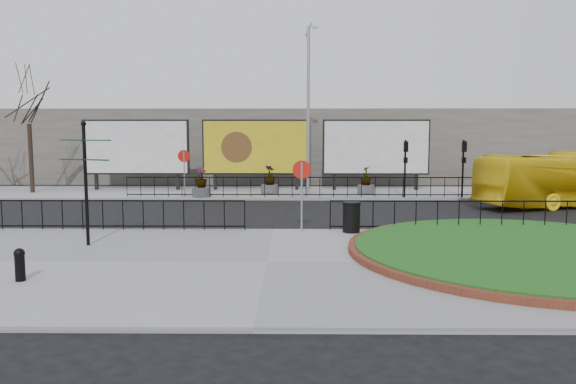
{
  "coord_description": "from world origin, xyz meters",
  "views": [
    {
      "loc": [
        0.73,
        -19.73,
        3.67
      ],
      "look_at": [
        0.5,
        1.51,
        1.28
      ],
      "focal_mm": 35.0,
      "sensor_mm": 36.0,
      "label": 1
    }
  ],
  "objects_px": {
    "bollard": "(20,263)",
    "planter_b": "(270,182)",
    "planter_a": "(201,185)",
    "litter_bin": "(351,217)",
    "billboard_mid": "(256,148)",
    "lamp_post": "(308,108)",
    "fingerpost_sign": "(85,171)",
    "planter_c": "(366,183)",
    "bus": "(568,179)"
  },
  "relations": [
    {
      "from": "planter_a",
      "to": "bus",
      "type": "bearing_deg",
      "value": -8.18
    },
    {
      "from": "planter_b",
      "to": "litter_bin",
      "type": "bearing_deg",
      "value": -74.03
    },
    {
      "from": "litter_bin",
      "to": "planter_a",
      "type": "relative_size",
      "value": 0.67
    },
    {
      "from": "bollard",
      "to": "planter_c",
      "type": "height_order",
      "value": "planter_c"
    },
    {
      "from": "lamp_post",
      "to": "billboard_mid",
      "type": "bearing_deg",
      "value": 146.75
    },
    {
      "from": "planter_a",
      "to": "bollard",
      "type": "bearing_deg",
      "value": -95.47
    },
    {
      "from": "billboard_mid",
      "to": "bus",
      "type": "relative_size",
      "value": 0.66
    },
    {
      "from": "planter_c",
      "to": "billboard_mid",
      "type": "bearing_deg",
      "value": 162.35
    },
    {
      "from": "billboard_mid",
      "to": "lamp_post",
      "type": "distance_m",
      "value": 4.23
    },
    {
      "from": "lamp_post",
      "to": "bollard",
      "type": "xyz_separation_m",
      "value": [
        -7.2,
        -17.94,
        -4.28
      ]
    },
    {
      "from": "billboard_mid",
      "to": "litter_bin",
      "type": "distance_m",
      "value": 14.34
    },
    {
      "from": "litter_bin",
      "to": "planter_c",
      "type": "distance_m",
      "value": 11.77
    },
    {
      "from": "lamp_post",
      "to": "litter_bin",
      "type": "bearing_deg",
      "value": -84.05
    },
    {
      "from": "fingerpost_sign",
      "to": "litter_bin",
      "type": "relative_size",
      "value": 3.59
    },
    {
      "from": "billboard_mid",
      "to": "bollard",
      "type": "xyz_separation_m",
      "value": [
        -4.2,
        -19.91,
        -2.05
      ]
    },
    {
      "from": "fingerpost_sign",
      "to": "planter_c",
      "type": "height_order",
      "value": "fingerpost_sign"
    },
    {
      "from": "billboard_mid",
      "to": "planter_b",
      "type": "height_order",
      "value": "billboard_mid"
    },
    {
      "from": "billboard_mid",
      "to": "bus",
      "type": "bearing_deg",
      "value": -21.75
    },
    {
      "from": "lamp_post",
      "to": "bollard",
      "type": "relative_size",
      "value": 11.84
    },
    {
      "from": "lamp_post",
      "to": "litter_bin",
      "type": "height_order",
      "value": "lamp_post"
    },
    {
      "from": "bollard",
      "to": "planter_c",
      "type": "bearing_deg",
      "value": 59.91
    },
    {
      "from": "planter_a",
      "to": "planter_c",
      "type": "relative_size",
      "value": 1.02
    },
    {
      "from": "fingerpost_sign",
      "to": "bollard",
      "type": "height_order",
      "value": "fingerpost_sign"
    },
    {
      "from": "bollard",
      "to": "lamp_post",
      "type": "bearing_deg",
      "value": 68.12
    },
    {
      "from": "billboard_mid",
      "to": "fingerpost_sign",
      "type": "bearing_deg",
      "value": -104.48
    },
    {
      "from": "fingerpost_sign",
      "to": "planter_b",
      "type": "relative_size",
      "value": 2.39
    },
    {
      "from": "bus",
      "to": "billboard_mid",
      "type": "bearing_deg",
      "value": 48.71
    },
    {
      "from": "litter_bin",
      "to": "lamp_post",
      "type": "bearing_deg",
      "value": 95.95
    },
    {
      "from": "bollard",
      "to": "planter_b",
      "type": "distance_m",
      "value": 18.65
    },
    {
      "from": "planter_c",
      "to": "litter_bin",
      "type": "bearing_deg",
      "value": -99.7
    },
    {
      "from": "bollard",
      "to": "planter_b",
      "type": "relative_size",
      "value": 0.49
    },
    {
      "from": "lamp_post",
      "to": "planter_c",
      "type": "distance_m",
      "value": 5.2
    },
    {
      "from": "litter_bin",
      "to": "bus",
      "type": "height_order",
      "value": "bus"
    },
    {
      "from": "billboard_mid",
      "to": "planter_c",
      "type": "distance_m",
      "value": 6.77
    },
    {
      "from": "litter_bin",
      "to": "bollard",
      "type": "bearing_deg",
      "value": -143.0
    },
    {
      "from": "lamp_post",
      "to": "bus",
      "type": "bearing_deg",
      "value": -18.56
    },
    {
      "from": "billboard_mid",
      "to": "lamp_post",
      "type": "bearing_deg",
      "value": -33.25
    },
    {
      "from": "litter_bin",
      "to": "planter_b",
      "type": "height_order",
      "value": "planter_b"
    },
    {
      "from": "lamp_post",
      "to": "bollard",
      "type": "bearing_deg",
      "value": -111.88
    },
    {
      "from": "litter_bin",
      "to": "planter_a",
      "type": "bearing_deg",
      "value": 124.21
    },
    {
      "from": "bollard",
      "to": "planter_a",
      "type": "distance_m",
      "value": 16.48
    },
    {
      "from": "bollard",
      "to": "planter_a",
      "type": "relative_size",
      "value": 0.5
    },
    {
      "from": "fingerpost_sign",
      "to": "planter_a",
      "type": "height_order",
      "value": "fingerpost_sign"
    },
    {
      "from": "billboard_mid",
      "to": "litter_bin",
      "type": "relative_size",
      "value": 5.87
    },
    {
      "from": "lamp_post",
      "to": "planter_a",
      "type": "relative_size",
      "value": 5.88
    },
    {
      "from": "billboard_mid",
      "to": "planter_b",
      "type": "distance_m",
      "value": 2.85
    },
    {
      "from": "planter_b",
      "to": "billboard_mid",
      "type": "bearing_deg",
      "value": 114.45
    },
    {
      "from": "planter_b",
      "to": "planter_a",
      "type": "bearing_deg",
      "value": -156.4
    },
    {
      "from": "billboard_mid",
      "to": "bus",
      "type": "xyz_separation_m",
      "value": [
        15.23,
        -6.08,
        -1.29
      ]
    },
    {
      "from": "planter_a",
      "to": "planter_c",
      "type": "bearing_deg",
      "value": 9.89
    }
  ]
}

